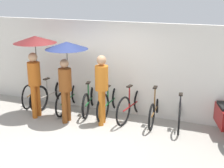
# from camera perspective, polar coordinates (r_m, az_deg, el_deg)

# --- Properties ---
(ground_plane) EXTENTS (30.00, 30.00, 0.00)m
(ground_plane) POSITION_cam_1_polar(r_m,az_deg,el_deg) (7.27, -7.28, -9.65)
(ground_plane) COLOR #9E998E
(back_wall) EXTENTS (13.28, 0.12, 2.45)m
(back_wall) POSITION_cam_1_polar(r_m,az_deg,el_deg) (8.46, -1.32, 3.17)
(back_wall) COLOR silver
(back_wall) RESTS_ON ground
(parked_bicycle_0) EXTENTS (0.53, 1.69, 1.01)m
(parked_bicycle_0) POSITION_cam_1_polar(r_m,az_deg,el_deg) (9.48, -13.93, -1.19)
(parked_bicycle_0) COLOR black
(parked_bicycle_0) RESTS_ON ground
(parked_bicycle_1) EXTENTS (0.44, 1.82, 0.99)m
(parked_bicycle_1) POSITION_cam_1_polar(r_m,az_deg,el_deg) (9.11, -10.96, -1.64)
(parked_bicycle_1) COLOR black
(parked_bicycle_1) RESTS_ON ground
(parked_bicycle_2) EXTENTS (0.44, 1.73, 1.00)m
(parked_bicycle_2) POSITION_cam_1_polar(r_m,az_deg,el_deg) (8.75, -7.84, -2.45)
(parked_bicycle_2) COLOR black
(parked_bicycle_2) RESTS_ON ground
(parked_bicycle_3) EXTENTS (0.53, 1.61, 1.02)m
(parked_bicycle_3) POSITION_cam_1_polar(r_m,az_deg,el_deg) (8.54, -4.05, -2.81)
(parked_bicycle_3) COLOR black
(parked_bicycle_3) RESTS_ON ground
(parked_bicycle_4) EXTENTS (0.44, 1.78, 1.03)m
(parked_bicycle_4) POSITION_cam_1_polar(r_m,az_deg,el_deg) (8.29, -0.26, -3.15)
(parked_bicycle_4) COLOR black
(parked_bicycle_4) RESTS_ON ground
(parked_bicycle_5) EXTENTS (0.44, 1.74, 1.06)m
(parked_bicycle_5) POSITION_cam_1_polar(r_m,az_deg,el_deg) (8.08, 3.73, -3.72)
(parked_bicycle_5) COLOR black
(parked_bicycle_5) RESTS_ON ground
(parked_bicycle_6) EXTENTS (0.44, 1.70, 1.04)m
(parked_bicycle_6) POSITION_cam_1_polar(r_m,az_deg,el_deg) (7.97, 7.96, -4.43)
(parked_bicycle_6) COLOR black
(parked_bicycle_6) RESTS_ON ground
(parked_bicycle_7) EXTENTS (0.45, 1.65, 1.08)m
(parked_bicycle_7) POSITION_cam_1_polar(r_m,az_deg,el_deg) (7.86, 12.26, -5.03)
(parked_bicycle_7) COLOR black
(parked_bicycle_7) RESTS_ON ground
(pedestrian_leading) EXTENTS (1.09, 1.09, 2.12)m
(pedestrian_leading) POSITION_cam_1_polar(r_m,az_deg,el_deg) (8.14, -13.94, 5.56)
(pedestrian_leading) COLOR #B25619
(pedestrian_leading) RESTS_ON ground
(pedestrian_center) EXTENTS (1.05, 1.05, 2.03)m
(pedestrian_center) POSITION_cam_1_polar(r_m,az_deg,el_deg) (7.69, -8.38, 4.57)
(pedestrian_center) COLOR brown
(pedestrian_center) RESTS_ON ground
(pedestrian_trailing) EXTENTS (0.32, 0.32, 1.75)m
(pedestrian_trailing) POSITION_cam_1_polar(r_m,az_deg,el_deg) (7.53, -1.91, -0.10)
(pedestrian_trailing) COLOR #C66B1E
(pedestrian_trailing) RESTS_ON ground
(motorcycle) EXTENTS (0.86, 2.10, 0.93)m
(motorcycle) POSITION_cam_1_polar(r_m,az_deg,el_deg) (7.65, 19.63, -5.81)
(motorcycle) COLOR black
(motorcycle) RESTS_ON ground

